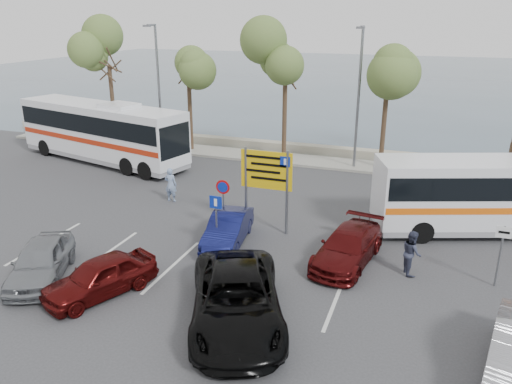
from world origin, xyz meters
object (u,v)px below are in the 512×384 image
(pedestrian_far, at_px, (412,253))
(car_blue, at_px, (228,229))
(coach_bus_left, at_px, (102,134))
(coach_bus_right, at_px, (508,197))
(car_red, at_px, (100,277))
(direction_sign, at_px, (266,176))
(car_silver_a, at_px, (41,261))
(street_lamp_left, at_px, (158,81))
(car_maroon, at_px, (348,247))
(street_lamp_right, at_px, (359,91))
(suv_black, at_px, (236,300))
(pedestrian_near, at_px, (171,185))

(pedestrian_far, bearing_deg, car_blue, 69.32)
(car_blue, bearing_deg, pedestrian_far, -8.87)
(coach_bus_left, relative_size, pedestrian_far, 7.67)
(coach_bus_right, height_order, car_red, coach_bus_right)
(direction_sign, xyz_separation_m, coach_bus_left, (-13.00, 6.63, -0.67))
(car_silver_a, distance_m, car_red, 2.57)
(street_lamp_left, distance_m, car_maroon, 19.45)
(street_lamp_right, bearing_deg, car_red, -107.71)
(coach_bus_right, bearing_deg, coach_bus_left, 171.58)
(car_silver_a, distance_m, suv_black, 7.37)
(coach_bus_right, bearing_deg, car_blue, -154.55)
(street_lamp_right, distance_m, suv_black, 17.45)
(street_lamp_right, xyz_separation_m, coach_bus_right, (7.47, -7.02, -3.03))
(street_lamp_right, height_order, coach_bus_left, street_lamp_right)
(street_lamp_left, height_order, coach_bus_right, street_lamp_left)
(car_blue, relative_size, pedestrian_far, 2.35)
(car_maroon, bearing_deg, car_silver_a, -144.77)
(car_silver_a, relative_size, pedestrian_near, 2.34)
(street_lamp_right, bearing_deg, car_silver_a, -115.39)
(car_red, xyz_separation_m, pedestrian_near, (-2.12, 8.50, 0.21))
(coach_bus_left, xyz_separation_m, car_silver_a, (7.00, -13.16, -1.08))
(pedestrian_near, bearing_deg, direction_sign, 159.56)
(car_blue, distance_m, pedestrian_near, 5.72)
(street_lamp_right, relative_size, pedestrian_near, 4.70)
(car_blue, bearing_deg, coach_bus_right, 17.16)
(car_blue, xyz_separation_m, car_maroon, (4.80, 0.00, 0.00))
(street_lamp_left, relative_size, street_lamp_right, 1.00)
(coach_bus_left, xyz_separation_m, car_red, (9.56, -13.33, -1.12))
(coach_bus_right, distance_m, suv_black, 12.90)
(coach_bus_right, bearing_deg, direction_sign, -160.77)
(car_maroon, bearing_deg, street_lamp_left, 149.73)
(coach_bus_left, bearing_deg, street_lamp_right, 13.84)
(car_red, bearing_deg, pedestrian_near, 128.77)
(direction_sign, height_order, coach_bus_left, coach_bus_left)
(street_lamp_right, relative_size, coach_bus_left, 0.64)
(car_red, bearing_deg, coach_bus_left, 150.46)
(car_blue, distance_m, suv_black, 5.55)
(street_lamp_left, height_order, coach_bus_left, street_lamp_left)
(pedestrian_far, bearing_deg, street_lamp_left, 34.52)
(coach_bus_left, distance_m, pedestrian_near, 8.92)
(direction_sign, relative_size, coach_bus_right, 0.33)
(car_blue, height_order, pedestrian_far, pedestrian_far)
(street_lamp_right, distance_m, direction_sign, 10.73)
(street_lamp_right, bearing_deg, street_lamp_left, 180.00)
(street_lamp_right, bearing_deg, direction_sign, -100.94)
(pedestrian_near, height_order, pedestrian_far, pedestrian_near)
(street_lamp_left, bearing_deg, car_silver_a, -73.48)
(direction_sign, height_order, pedestrian_far, direction_sign)
(street_lamp_right, xyz_separation_m, car_red, (-5.44, -17.02, -3.95))
(coach_bus_left, relative_size, suv_black, 2.20)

